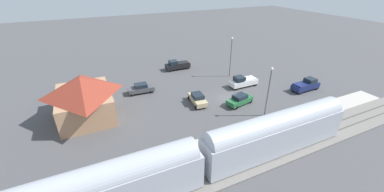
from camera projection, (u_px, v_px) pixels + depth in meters
The scene contains 14 objects.
ground_plane at pixel (227, 98), 40.81m from camera, with size 200.00×200.00×0.00m, color #4C4C4F.
railway_track at pixel (289, 144), 29.52m from camera, with size 4.80×70.00×0.30m.
platform at pixel (267, 127), 32.71m from camera, with size 3.20×46.00×0.30m.
station_building at pixel (84, 96), 34.15m from camera, with size 10.51×8.04×6.29m.
pedestrian_on_platform at pixel (245, 128), 30.65m from camera, with size 0.36×0.36×1.71m.
pedestrian_waiting_far at pixel (282, 117), 32.92m from camera, with size 0.36×0.36×1.71m.
pickup_black at pixel (177, 65), 52.54m from camera, with size 2.06×5.44×2.14m.
pickup_navy at pixel (306, 85), 43.09m from camera, with size 2.12×5.46×2.14m.
sedan_charcoal at pixel (141, 88), 42.18m from camera, with size 2.12×4.61×1.74m.
sedan_tan at pixel (198, 99), 38.67m from camera, with size 4.66×2.60×1.74m.
pickup_white at pixel (243, 81), 44.51m from camera, with size 2.00×5.41×2.14m.
sedan_green at pixel (240, 100), 38.40m from camera, with size 2.71×4.78×1.74m.
light_pole_near_platform at pixel (269, 86), 33.58m from camera, with size 0.44×0.44×7.66m.
light_pole_lot_center at pixel (231, 53), 47.15m from camera, with size 0.44×0.44×8.10m.
Camera 1 is at (-30.08, 20.91, 18.98)m, focal length 22.25 mm.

